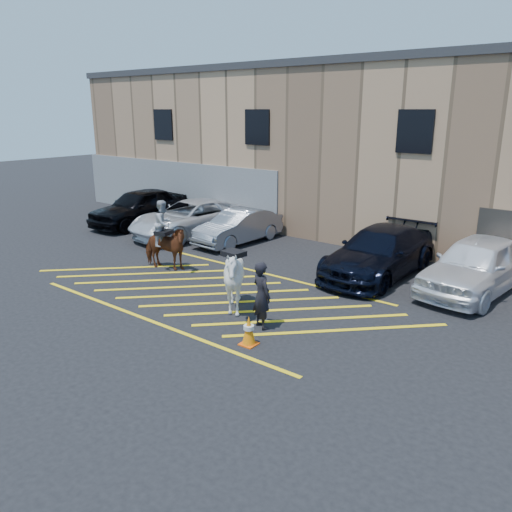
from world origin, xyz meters
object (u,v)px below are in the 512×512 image
Objects in this scene: car_blue_suv at (379,252)px; traffic_cone at (249,330)px; car_black_suv at (140,207)px; car_silver_sedan at (238,227)px; mounted_bay at (164,242)px; saddled_white at (234,279)px; car_white_pickup at (191,218)px; car_white_suv at (477,265)px; handler at (262,295)px.

car_blue_suv is 6.74m from traffic_cone.
car_black_suv is 1.23× the size of car_silver_sedan.
mounted_bay is (6.15, -3.98, 0.11)m from car_black_suv.
saddled_white reaches higher than car_black_suv.
car_silver_sedan is (2.38, 0.36, -0.09)m from car_white_pickup.
car_black_suv is at bearing 150.89° from traffic_cone.
car_blue_suv is at bearing -1.35° from car_black_suv.
car_silver_sedan is 0.84× the size of car_white_suv.
car_white_suv is at bearing 3.10° from car_silver_sedan.
car_black_suv is 2.11× the size of mounted_bay.
car_white_suv is (2.99, 0.30, 0.06)m from car_blue_suv.
car_black_suv is 13.84m from traffic_cone.
car_blue_suv is at bearing -74.35° from handler.
car_white_pickup is at bearing 142.09° from traffic_cone.
saddled_white is (-1.21, 0.35, 0.07)m from handler.
car_black_suv is 0.91× the size of car_white_pickup.
car_white_pickup reaches higher than traffic_cone.
traffic_cone is at bearing -29.95° from car_white_pickup.
car_white_suv reaches higher than car_white_pickup.
car_black_suv is 0.94× the size of car_blue_suv.
car_black_suv is 7.01× the size of traffic_cone.
car_white_suv reaches higher than traffic_cone.
mounted_bay is (-6.10, -3.98, 0.19)m from car_blue_suv.
car_blue_suv is 1.09× the size of car_white_suv.
car_blue_suv is 5.79m from handler.
car_blue_suv is at bearing 88.53° from traffic_cone.
car_silver_sedan is at bearing 93.97° from mounted_bay.
car_silver_sedan is at bearing 129.01° from saddled_white.
car_white_suv is 2.86× the size of handler.
traffic_cone is at bearing -30.45° from car_black_suv.
saddled_white reaches higher than traffic_cone.
mounted_bay reaches higher than car_blue_suv.
mounted_bay is at bearing -147.64° from car_white_suv.
car_black_suv reaches higher than car_blue_suv.
traffic_cone is (5.93, -2.75, -0.61)m from mounted_bay.
handler is (11.72, -5.77, -0.00)m from car_black_suv.
car_black_suv is at bearing 152.76° from saddled_white.
car_black_suv is at bearing -172.48° from car_white_pickup.
car_silver_sedan is at bearing 131.39° from traffic_cone.
saddled_white is (-4.73, -5.71, 0.09)m from car_white_suv.
saddled_white reaches higher than car_blue_suv.
car_white_suv is at bearing -0.24° from car_black_suv.
car_black_suv is 2.73× the size of saddled_white.
handler is at bearing -27.52° from car_black_suv.
handler is at bearing -17.76° from mounted_bay.
car_silver_sedan is at bearing -173.10° from car_white_suv.
car_white_suv is at bearing -99.26° from handler.
car_white_pickup is at bearing -167.91° from car_silver_sedan.
car_blue_suv is at bearing 72.16° from saddled_white.
handler is (5.87, -6.10, 0.18)m from car_silver_sedan.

